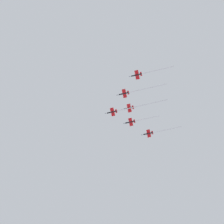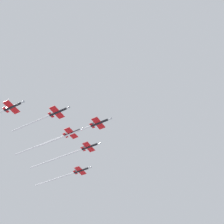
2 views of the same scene
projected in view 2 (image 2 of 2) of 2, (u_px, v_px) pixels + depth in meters
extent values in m
cylinder|color=black|center=(99.00, 123.00, 142.55)|extent=(4.14, 9.11, 1.13)
cone|color=#9EA3AD|center=(110.00, 119.00, 140.71)|extent=(1.70, 2.30, 1.08)
cube|color=red|center=(98.00, 123.00, 142.69)|extent=(8.86, 5.83, 0.19)
cube|color=red|center=(92.00, 126.00, 143.88)|extent=(3.78, 2.52, 0.19)
cube|color=black|center=(92.00, 124.00, 144.53)|extent=(0.70, 1.61, 1.85)
cylinder|color=white|center=(63.00, 137.00, 149.46)|extent=(11.69, 31.42, 0.79)
cylinder|color=black|center=(90.00, 147.00, 157.02)|extent=(4.14, 9.11, 1.13)
cone|color=#9EA3AD|center=(99.00, 143.00, 155.17)|extent=(1.70, 2.30, 1.08)
cube|color=red|center=(89.00, 147.00, 157.15)|extent=(8.86, 5.83, 0.19)
cube|color=red|center=(83.00, 149.00, 158.34)|extent=(3.78, 2.52, 0.19)
cube|color=black|center=(83.00, 148.00, 158.99)|extent=(0.70, 1.61, 1.85)
cylinder|color=white|center=(56.00, 159.00, 164.25)|extent=(12.35, 33.32, 0.79)
cylinder|color=black|center=(58.00, 112.00, 139.65)|extent=(4.14, 9.11, 1.13)
cone|color=#9EA3AD|center=(68.00, 108.00, 137.80)|extent=(1.70, 2.30, 1.08)
cube|color=red|center=(57.00, 112.00, 139.78)|extent=(8.86, 5.83, 0.19)
cube|color=red|center=(51.00, 115.00, 140.98)|extent=(3.78, 2.52, 0.19)
cube|color=black|center=(51.00, 114.00, 141.62)|extent=(0.70, 1.61, 1.85)
cylinder|color=white|center=(30.00, 124.00, 145.04)|extent=(8.60, 22.62, 0.79)
cylinder|color=black|center=(72.00, 133.00, 148.05)|extent=(4.14, 9.11, 1.13)
cone|color=#9EA3AD|center=(82.00, 129.00, 146.21)|extent=(1.70, 2.30, 1.08)
cube|color=red|center=(71.00, 133.00, 148.19)|extent=(8.86, 5.83, 0.19)
cube|color=red|center=(65.00, 135.00, 149.38)|extent=(3.78, 2.52, 0.19)
cube|color=black|center=(66.00, 134.00, 150.03)|extent=(0.70, 1.61, 1.85)
cylinder|color=white|center=(39.00, 146.00, 154.83)|extent=(11.42, 30.66, 0.79)
cylinder|color=black|center=(81.00, 170.00, 169.43)|extent=(4.14, 9.11, 1.13)
cone|color=#9EA3AD|center=(90.00, 168.00, 167.58)|extent=(1.70, 2.30, 1.08)
cube|color=red|center=(80.00, 171.00, 169.56)|extent=(8.86, 5.83, 0.19)
cube|color=red|center=(75.00, 172.00, 170.75)|extent=(3.78, 2.52, 0.19)
cube|color=black|center=(75.00, 171.00, 171.40)|extent=(0.70, 1.61, 1.85)
cylinder|color=white|center=(54.00, 179.00, 175.59)|extent=(10.17, 27.11, 0.79)
cylinder|color=black|center=(12.00, 107.00, 133.70)|extent=(4.14, 9.11, 1.13)
cone|color=#9EA3AD|center=(22.00, 102.00, 131.85)|extent=(1.70, 2.30, 1.08)
cube|color=red|center=(12.00, 107.00, 133.83)|extent=(8.86, 5.83, 0.19)
cube|color=red|center=(6.00, 110.00, 135.02)|extent=(3.78, 2.52, 0.19)
cube|color=black|center=(6.00, 108.00, 135.67)|extent=(0.70, 1.61, 1.85)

